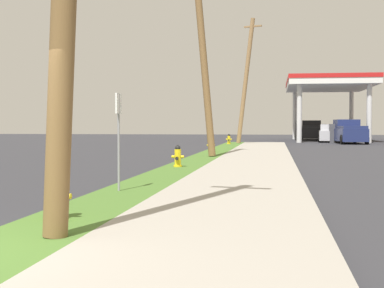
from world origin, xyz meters
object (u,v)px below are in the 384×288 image
object	(u,v)px
fire_hydrant_third	(211,146)
car_white_by_far_pump	(339,132)
fire_hydrant_second	(178,157)
utility_pole_midground	(202,41)
street_sign_post	(119,121)
fire_hydrant_fourth	(229,140)
fire_hydrant_nearest	(58,198)
truck_black_on_apron	(311,131)
utility_pole_background	(246,80)
truck_navy_at_forecourt	(349,132)
car_silver_by_near_pump	(330,134)

from	to	relation	value
fire_hydrant_third	car_white_by_far_pump	world-z (taller)	car_white_by_far_pump
fire_hydrant_second	utility_pole_midground	xyz separation A→B (m)	(-0.03, 6.58, 4.90)
fire_hydrant_third	utility_pole_midground	distance (m)	6.23
fire_hydrant_third	street_sign_post	size ratio (longest dim) A/B	0.35
fire_hydrant_fourth	fire_hydrant_nearest	bearing A→B (deg)	-89.86
fire_hydrant_second	fire_hydrant_third	bearing A→B (deg)	90.36
fire_hydrant_nearest	street_sign_post	distance (m)	3.79
utility_pole_midground	car_white_by_far_pump	size ratio (longest dim) A/B	2.26
fire_hydrant_second	fire_hydrant_fourth	xyz separation A→B (m)	(-0.09, 22.26, 0.00)
fire_hydrant_second	car_white_by_far_pump	world-z (taller)	car_white_by_far_pump
truck_black_on_apron	fire_hydrant_nearest	bearing A→B (deg)	-98.03
utility_pole_background	truck_navy_at_forecourt	size ratio (longest dim) A/B	1.71
utility_pole_midground	car_silver_by_near_pump	world-z (taller)	utility_pole_midground
utility_pole_background	truck_navy_at_forecourt	distance (m)	10.04
fire_hydrant_second	utility_pole_midground	distance (m)	8.20
fire_hydrant_fourth	utility_pole_midground	xyz separation A→B (m)	(0.06, -15.68, 4.90)
fire_hydrant_nearest	truck_navy_at_forecourt	size ratio (longest dim) A/B	0.13
fire_hydrant_third	utility_pole_midground	world-z (taller)	utility_pole_midground
fire_hydrant_second	truck_navy_at_forecourt	size ratio (longest dim) A/B	0.13
fire_hydrant_third	truck_black_on_apron	distance (m)	28.99
fire_hydrant_second	car_silver_by_near_pump	xyz separation A→B (m)	(8.04, 31.58, 0.28)
fire_hydrant_fourth	truck_black_on_apron	distance (m)	17.74
utility_pole_background	truck_black_on_apron	world-z (taller)	utility_pole_background
truck_black_on_apron	fire_hydrant_fourth	bearing A→B (deg)	-113.25
truck_navy_at_forecourt	fire_hydrant_second	bearing A→B (deg)	-108.13
utility_pole_background	fire_hydrant_nearest	bearing A→B (deg)	-91.75
fire_hydrant_third	car_white_by_far_pump	distance (m)	33.23
utility_pole_background	car_silver_by_near_pump	bearing A→B (deg)	47.32
car_silver_by_near_pump	truck_navy_at_forecourt	size ratio (longest dim) A/B	0.83
fire_hydrant_third	truck_black_on_apron	world-z (taller)	truck_black_on_apron
fire_hydrant_second	truck_navy_at_forecourt	distance (m)	29.65
fire_hydrant_nearest	utility_pole_midground	world-z (taller)	utility_pole_midground
street_sign_post	truck_navy_at_forecourt	distance (m)	36.27
fire_hydrant_second	truck_black_on_apron	bearing A→B (deg)	79.84
street_sign_post	truck_navy_at_forecourt	bearing A→B (deg)	75.12
street_sign_post	car_white_by_far_pump	size ratio (longest dim) A/B	0.47
utility_pole_background	truck_black_on_apron	bearing A→B (deg)	68.06
street_sign_post	truck_navy_at_forecourt	world-z (taller)	street_sign_post
truck_navy_at_forecourt	truck_black_on_apron	xyz separation A→B (m)	(-2.32, 10.39, 0.00)
fire_hydrant_second	street_sign_post	xyz separation A→B (m)	(-0.09, -6.88, 1.19)
fire_hydrant_second	fire_hydrant_fourth	size ratio (longest dim) A/B	1.00
utility_pole_midground	truck_navy_at_forecourt	size ratio (longest dim) A/B	1.86
fire_hydrant_fourth	utility_pole_background	world-z (taller)	utility_pole_background
utility_pole_background	car_silver_by_near_pump	xyz separation A→B (m)	(7.00, 7.59, -4.23)
fire_hydrant_third	car_white_by_far_pump	xyz separation A→B (m)	(10.09, 31.66, 0.28)
street_sign_post	truck_navy_at_forecourt	size ratio (longest dim) A/B	0.38
fire_hydrant_second	car_silver_by_near_pump	world-z (taller)	car_silver_by_near_pump
utility_pole_background	car_silver_by_near_pump	distance (m)	11.15
fire_hydrant_third	truck_navy_at_forecourt	world-z (taller)	truck_navy_at_forecourt
utility_pole_midground	truck_navy_at_forecourt	distance (m)	23.91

